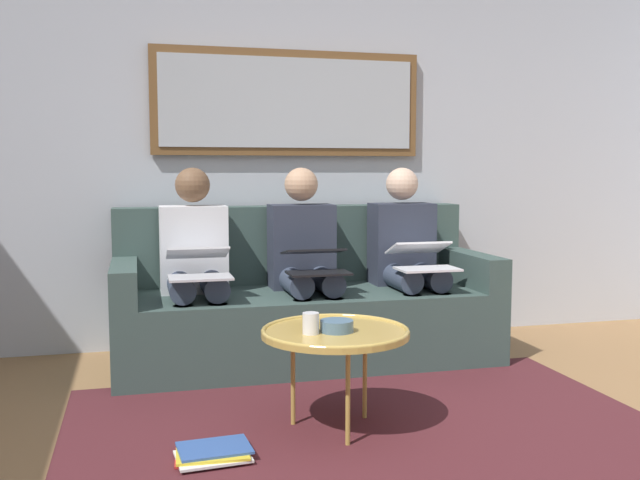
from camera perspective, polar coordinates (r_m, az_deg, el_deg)
The scene contains 14 objects.
wall_rear at distance 4.70m, azimuth -2.76°, elevation 7.74°, with size 6.00×0.12×2.60m, color #B7BCC6.
area_rug at distance 3.21m, azimuth 3.92°, elevation -14.88°, with size 2.60×1.80×0.01m, color #4C1E23.
couch at distance 4.30m, azimuth -1.39°, elevation -5.29°, with size 2.20×0.90×0.90m.
framed_mirror at distance 4.62m, azimuth -2.54°, elevation 10.88°, with size 1.73×0.05×0.67m.
coffee_table at distance 3.09m, azimuth 1.23°, elevation -7.46°, with size 0.64×0.64×0.45m.
cup at distance 3.01m, azimuth -0.74°, elevation -6.68°, with size 0.07×0.07×0.09m, color silver.
bowl at distance 3.06m, azimuth 1.35°, elevation -6.89°, with size 0.14×0.14×0.05m, color slate.
person_left at distance 4.38m, azimuth 6.99°, elevation -1.19°, with size 0.38×0.58×1.14m.
laptop_white at distance 4.16m, azimuth 8.18°, elevation -1.34°, with size 0.34×0.36×0.16m.
person_middle at distance 4.19m, azimuth -1.19°, elevation -1.46°, with size 0.38×0.58×1.14m.
laptop_black at distance 3.95m, azimuth -0.35°, elevation -1.67°, with size 0.34×0.32×0.14m.
person_right at distance 4.09m, azimuth -9.95°, elevation -1.72°, with size 0.38×0.58×1.14m.
laptop_silver at distance 3.86m, azimuth -9.67°, elevation -1.85°, with size 0.33×0.37×0.16m.
magazine_stack at distance 2.94m, azimuth -8.57°, elevation -16.49°, with size 0.31×0.26×0.04m.
Camera 1 is at (0.95, 2.00, 1.13)m, focal length 40.03 mm.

